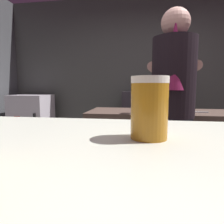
{
  "coord_description": "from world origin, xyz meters",
  "views": [
    {
      "loc": [
        -0.15,
        -1.42,
        1.16
      ],
      "look_at": [
        -0.25,
        -0.75,
        1.07
      ],
      "focal_mm": 31.81,
      "sensor_mm": 36.0,
      "label": 1
    }
  ],
  "objects_px": {
    "bottle_vinegar": "(167,85)",
    "bartender": "(173,104)",
    "bottle_hot_sauce": "(147,87)",
    "bottle_olive_oil": "(161,86)",
    "chefs_knife": "(195,112)",
    "mixing_bowl": "(154,107)",
    "bottle_soy": "(158,87)",
    "pint_glass_far": "(149,108)",
    "mini_fridge": "(32,124)"
  },
  "relations": [
    {
      "from": "bartender",
      "to": "bottle_soy",
      "type": "height_order",
      "value": "bartender"
    },
    {
      "from": "mini_fridge",
      "to": "bottle_soy",
      "type": "bearing_deg",
      "value": 6.86
    },
    {
      "from": "bartender",
      "to": "pint_glass_far",
      "type": "height_order",
      "value": "bartender"
    },
    {
      "from": "bottle_vinegar",
      "to": "bottle_olive_oil",
      "type": "xyz_separation_m",
      "value": [
        -0.09,
        0.05,
        -0.0
      ]
    },
    {
      "from": "chefs_knife",
      "to": "pint_glass_far",
      "type": "bearing_deg",
      "value": -106.28
    },
    {
      "from": "pint_glass_far",
      "to": "bottle_vinegar",
      "type": "xyz_separation_m",
      "value": [
        0.37,
        2.84,
        0.07
      ]
    },
    {
      "from": "bottle_olive_oil",
      "to": "chefs_knife",
      "type": "bearing_deg",
      "value": -79.71
    },
    {
      "from": "chefs_knife",
      "to": "bottle_olive_oil",
      "type": "height_order",
      "value": "bottle_olive_oil"
    },
    {
      "from": "chefs_knife",
      "to": "bottle_vinegar",
      "type": "height_order",
      "value": "bottle_vinegar"
    },
    {
      "from": "bottle_vinegar",
      "to": "bartender",
      "type": "bearing_deg",
      "value": -95.09
    },
    {
      "from": "bottle_vinegar",
      "to": "bottle_hot_sauce",
      "type": "xyz_separation_m",
      "value": [
        -0.31,
        0.02,
        -0.03
      ]
    },
    {
      "from": "mini_fridge",
      "to": "bottle_hot_sauce",
      "type": "height_order",
      "value": "bottle_hot_sauce"
    },
    {
      "from": "bottle_soy",
      "to": "bartender",
      "type": "bearing_deg",
      "value": -90.4
    },
    {
      "from": "chefs_knife",
      "to": "bottle_hot_sauce",
      "type": "bearing_deg",
      "value": 111.05
    },
    {
      "from": "bartender",
      "to": "pint_glass_far",
      "type": "distance_m",
      "value": 1.25
    },
    {
      "from": "mini_fridge",
      "to": "mixing_bowl",
      "type": "height_order",
      "value": "mini_fridge"
    },
    {
      "from": "bottle_olive_oil",
      "to": "bottle_hot_sauce",
      "type": "height_order",
      "value": "bottle_olive_oil"
    },
    {
      "from": "bottle_hot_sauce",
      "to": "chefs_knife",
      "type": "bearing_deg",
      "value": -69.9
    },
    {
      "from": "bartender",
      "to": "bottle_hot_sauce",
      "type": "distance_m",
      "value": 1.65
    },
    {
      "from": "bottle_soy",
      "to": "bottle_hot_sauce",
      "type": "height_order",
      "value": "bottle_soy"
    },
    {
      "from": "bottle_olive_oil",
      "to": "bottle_soy",
      "type": "relative_size",
      "value": 1.33
    },
    {
      "from": "mini_fridge",
      "to": "mixing_bowl",
      "type": "distance_m",
      "value": 2.29
    },
    {
      "from": "pint_glass_far",
      "to": "bottle_olive_oil",
      "type": "distance_m",
      "value": 2.9
    },
    {
      "from": "pint_glass_far",
      "to": "bottle_olive_oil",
      "type": "xyz_separation_m",
      "value": [
        0.28,
        2.89,
        0.07
      ]
    },
    {
      "from": "mixing_bowl",
      "to": "bottle_hot_sauce",
      "type": "height_order",
      "value": "bottle_hot_sauce"
    },
    {
      "from": "pint_glass_far",
      "to": "bottle_vinegar",
      "type": "bearing_deg",
      "value": 82.58
    },
    {
      "from": "mixing_bowl",
      "to": "bottle_soy",
      "type": "relative_size",
      "value": 1.01
    },
    {
      "from": "mixing_bowl",
      "to": "bottle_olive_oil",
      "type": "bearing_deg",
      "value": 81.47
    },
    {
      "from": "mixing_bowl",
      "to": "chefs_knife",
      "type": "distance_m",
      "value": 0.43
    },
    {
      "from": "chefs_knife",
      "to": "bottle_vinegar",
      "type": "relative_size",
      "value": 0.93
    },
    {
      "from": "mixing_bowl",
      "to": "bottle_vinegar",
      "type": "relative_size",
      "value": 0.73
    },
    {
      "from": "bottle_olive_oil",
      "to": "bottle_hot_sauce",
      "type": "relative_size",
      "value": 1.36
    },
    {
      "from": "mixing_bowl",
      "to": "bottle_olive_oil",
      "type": "xyz_separation_m",
      "value": [
        0.16,
        1.09,
        0.25
      ]
    },
    {
      "from": "bartender",
      "to": "mixing_bowl",
      "type": "relative_size",
      "value": 9.35
    },
    {
      "from": "mini_fridge",
      "to": "bottle_vinegar",
      "type": "xyz_separation_m",
      "value": [
        2.28,
        0.08,
        0.67
      ]
    },
    {
      "from": "pint_glass_far",
      "to": "bottle_vinegar",
      "type": "distance_m",
      "value": 2.87
    },
    {
      "from": "chefs_knife",
      "to": "bottle_vinegar",
      "type": "distance_m",
      "value": 1.24
    },
    {
      "from": "chefs_knife",
      "to": "bottle_vinegar",
      "type": "xyz_separation_m",
      "value": [
        -0.14,
        1.21,
        0.27
      ]
    },
    {
      "from": "chefs_knife",
      "to": "pint_glass_far",
      "type": "distance_m",
      "value": 1.72
    },
    {
      "from": "mixing_bowl",
      "to": "pint_glass_far",
      "type": "distance_m",
      "value": 1.82
    },
    {
      "from": "bartender",
      "to": "bottle_vinegar",
      "type": "height_order",
      "value": "bartender"
    },
    {
      "from": "mixing_bowl",
      "to": "pint_glass_far",
      "type": "relative_size",
      "value": 1.48
    },
    {
      "from": "mixing_bowl",
      "to": "pint_glass_far",
      "type": "xyz_separation_m",
      "value": [
        -0.12,
        -1.8,
        0.18
      ]
    },
    {
      "from": "bottle_olive_oil",
      "to": "bottle_soy",
      "type": "xyz_separation_m",
      "value": [
        -0.04,
        0.13,
        -0.02
      ]
    },
    {
      "from": "bartender",
      "to": "bottle_vinegar",
      "type": "bearing_deg",
      "value": 2.46
    },
    {
      "from": "bartender",
      "to": "mixing_bowl",
      "type": "height_order",
      "value": "bartender"
    },
    {
      "from": "mini_fridge",
      "to": "bottle_olive_oil",
      "type": "bearing_deg",
      "value": 3.29
    },
    {
      "from": "bottle_hot_sauce",
      "to": "bottle_soy",
      "type": "bearing_deg",
      "value": 41.09
    },
    {
      "from": "bottle_vinegar",
      "to": "bottle_hot_sauce",
      "type": "bearing_deg",
      "value": 175.71
    },
    {
      "from": "bottle_vinegar",
      "to": "bottle_hot_sauce",
      "type": "height_order",
      "value": "bottle_vinegar"
    }
  ]
}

